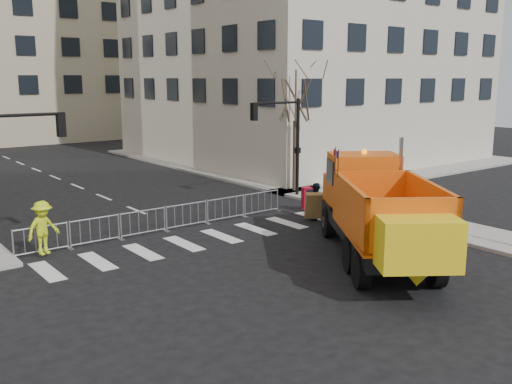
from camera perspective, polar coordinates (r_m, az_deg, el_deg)
ground at (r=19.35m, az=4.05°, el=-8.29°), size 120.00×120.00×0.00m
sidewalk_back at (r=26.00m, az=-8.51°, el=-3.05°), size 64.00×5.00×0.15m
traffic_light_right at (r=31.20m, az=4.19°, el=4.36°), size 0.18×0.18×5.40m
crowd_barriers at (r=24.77m, az=-9.04°, el=-2.66°), size 12.60×0.60×1.10m
street_tree at (r=32.30m, az=3.96°, el=6.48°), size 3.00×3.00×7.50m
plow_truck at (r=20.72m, az=12.14°, el=-1.67°), size 8.77×10.79×4.31m
cop_a at (r=27.55m, az=7.43°, el=-0.25°), size 0.75×0.51×1.97m
cop_b at (r=26.48m, az=5.94°, el=-0.95°), size 0.87×0.70×1.74m
cop_c at (r=25.07m, az=8.50°, el=-1.66°), size 1.14×0.85×1.80m
worker at (r=22.14m, az=-20.53°, el=-3.37°), size 1.45×1.10×1.98m
newspaper_box at (r=27.98m, az=5.10°, el=-0.62°), size 0.56×0.53×1.10m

